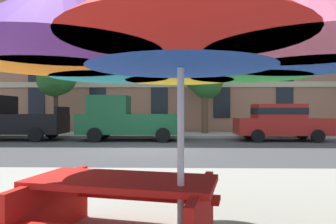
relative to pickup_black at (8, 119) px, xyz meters
name	(u,v)px	position (x,y,z in m)	size (l,w,h in m)	color
ground_plane	(147,150)	(7.26, -3.70, -1.03)	(120.00, 120.00, 0.00)	#424244
sidewalk_far	(158,135)	(7.26, 3.10, -0.97)	(56.00, 3.60, 0.12)	#B2ADA3
apartment_building	(163,15)	(7.26, 11.29, 8.57)	(36.80, 12.08, 19.20)	#A87056
pickup_black	(8,119)	(0.00, 0.00, 0.00)	(5.10, 2.12, 2.20)	black
pickup_green	(127,120)	(5.92, 0.00, 0.00)	(5.10, 2.12, 2.20)	#195933
sedan_red	(280,121)	(13.41, 0.00, -0.08)	(4.40, 1.98, 1.78)	#B21E19
street_tree_left	(56,76)	(1.35, 2.70, 2.43)	(2.28, 2.28, 4.66)	#4C3823
street_tree_middle	(204,82)	(10.03, 3.78, 2.21)	(2.31, 1.93, 4.38)	brown
patio_umbrella	(181,41)	(8.36, -12.70, 1.01)	(3.53, 3.53, 2.34)	silver
picnic_table	(122,207)	(7.79, -12.40, -0.54)	(2.08, 1.87, 0.77)	red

